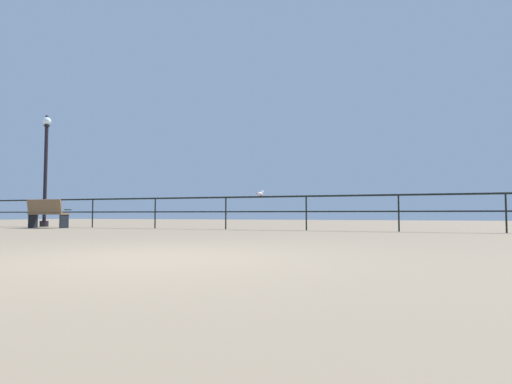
# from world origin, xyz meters

# --- Properties ---
(ground_plane) EXTENTS (60.00, 60.00, 0.00)m
(ground_plane) POSITION_xyz_m (0.00, 0.00, 0.00)
(ground_plane) COLOR #86735B
(pier_railing) EXTENTS (25.43, 0.05, 1.02)m
(pier_railing) POSITION_xyz_m (-0.00, 8.00, 0.76)
(pier_railing) COLOR black
(pier_railing) RESTS_ON ground_plane
(bench_far_left) EXTENTS (1.41, 0.61, 0.97)m
(bench_far_left) POSITION_xyz_m (-8.75, 7.09, 0.54)
(bench_far_left) COLOR brown
(bench_far_left) RESTS_ON ground_plane
(lamppost_left) EXTENTS (0.31, 0.31, 4.28)m
(lamppost_left) POSITION_xyz_m (-10.10, 8.29, 2.24)
(lamppost_left) COLOR black
(lamppost_left) RESTS_ON ground_plane
(seagull_on_rail) EXTENTS (0.21, 0.37, 0.18)m
(seagull_on_rail) POSITION_xyz_m (-1.41, 8.02, 1.10)
(seagull_on_rail) COLOR silver
(seagull_on_rail) RESTS_ON pier_railing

